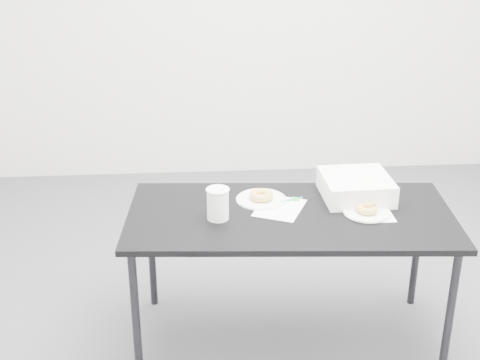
{
  "coord_description": "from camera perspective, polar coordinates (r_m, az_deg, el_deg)",
  "views": [
    {
      "loc": [
        -0.31,
        -2.87,
        2.03
      ],
      "look_at": [
        -0.1,
        0.02,
        0.77
      ],
      "focal_mm": 50.0,
      "sensor_mm": 36.0,
      "label": 1
    }
  ],
  "objects": [
    {
      "name": "floor",
      "position": [
        3.53,
        1.69,
        -11.71
      ],
      "size": [
        4.0,
        4.0,
        0.0
      ],
      "primitive_type": "plane",
      "color": "#46464A",
      "rests_on": "ground"
    },
    {
      "name": "table",
      "position": [
        3.08,
        4.29,
        -3.72
      ],
      "size": [
        1.53,
        0.8,
        0.68
      ],
      "rotation": [
        0.0,
        0.0,
        -0.07
      ],
      "color": "black",
      "rests_on": "floor"
    },
    {
      "name": "scorecard",
      "position": [
        3.11,
        3.41,
        -2.39
      ],
      "size": [
        0.28,
        0.31,
        0.0
      ],
      "primitive_type": "cube",
      "rotation": [
        0.0,
        0.0,
        -0.42
      ],
      "color": "white",
      "rests_on": "table"
    },
    {
      "name": "logo_patch",
      "position": [
        3.19,
        4.75,
        -1.64
      ],
      "size": [
        0.05,
        0.05,
        0.0
      ],
      "primitive_type": "cube",
      "rotation": [
        0.0,
        0.0,
        -0.42
      ],
      "color": "green",
      "rests_on": "scorecard"
    },
    {
      "name": "pen",
      "position": [
        3.18,
        4.4,
        -1.68
      ],
      "size": [
        0.11,
        0.05,
        0.01
      ],
      "primitive_type": "cylinder",
      "rotation": [
        0.0,
        1.57,
        0.33
      ],
      "color": "#0D8F87",
      "rests_on": "scorecard"
    },
    {
      "name": "napkin",
      "position": [
        3.09,
        11.54,
        -2.97
      ],
      "size": [
        0.15,
        0.15,
        0.0
      ],
      "primitive_type": "cube",
      "rotation": [
        0.0,
        0.0,
        0.01
      ],
      "color": "white",
      "rests_on": "table"
    },
    {
      "name": "plate_near",
      "position": [
        3.1,
        10.75,
        -2.75
      ],
      "size": [
        0.21,
        0.21,
        0.01
      ],
      "primitive_type": "cylinder",
      "color": "white",
      "rests_on": "napkin"
    },
    {
      "name": "donut_near",
      "position": [
        3.09,
        10.78,
        -2.42
      ],
      "size": [
        0.11,
        0.11,
        0.03
      ],
      "primitive_type": "torus",
      "rotation": [
        0.0,
        0.0,
        -0.13
      ],
      "color": "#CC8E40",
      "rests_on": "plate_near"
    },
    {
      "name": "plate_far",
      "position": [
        3.18,
        1.82,
        -1.67
      ],
      "size": [
        0.24,
        0.24,
        0.01
      ],
      "primitive_type": "cylinder",
      "color": "white",
      "rests_on": "table"
    },
    {
      "name": "donut_far",
      "position": [
        3.17,
        1.83,
        -1.31
      ],
      "size": [
        0.15,
        0.15,
        0.04
      ],
      "primitive_type": "torus",
      "rotation": [
        0.0,
        0.0,
        -0.44
      ],
      "color": "#CC8E40",
      "rests_on": "plate_far"
    },
    {
      "name": "coffee_cup",
      "position": [
        2.97,
        -1.9,
        -2.04
      ],
      "size": [
        0.1,
        0.1,
        0.15
      ],
      "primitive_type": "cylinder",
      "color": "white",
      "rests_on": "table"
    },
    {
      "name": "cup_lid",
      "position": [
        3.36,
        8.94,
        -0.52
      ],
      "size": [
        0.09,
        0.09,
        0.01
      ],
      "primitive_type": "cylinder",
      "color": "white",
      "rests_on": "table"
    },
    {
      "name": "bakery_box",
      "position": [
        3.24,
        9.86,
        -0.57
      ],
      "size": [
        0.33,
        0.33,
        0.11
      ],
      "primitive_type": "cube",
      "rotation": [
        0.0,
        0.0,
        0.03
      ],
      "color": "white",
      "rests_on": "table"
    }
  ]
}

